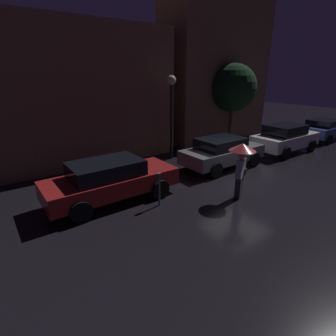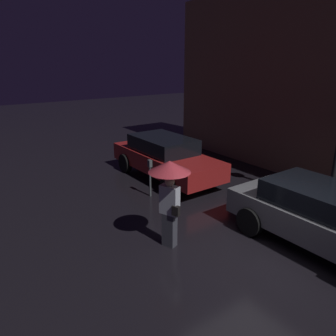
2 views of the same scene
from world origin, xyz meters
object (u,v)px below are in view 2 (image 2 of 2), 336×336
parked_car_grey (322,216)px  parking_meter (150,174)px  parked_car_red (165,157)px  pedestrian_with_umbrella (170,183)px

parked_car_grey → parking_meter: 4.89m
parked_car_red → parking_meter: 1.76m
parked_car_grey → pedestrian_with_umbrella: bearing=-126.7°
parked_car_red → parking_meter: parked_car_red is taller
pedestrian_with_umbrella → parking_meter: 3.01m
parked_car_red → pedestrian_with_umbrella: 4.60m
parked_car_red → parking_meter: bearing=-50.4°
pedestrian_with_umbrella → parking_meter: pedestrian_with_umbrella is taller
parked_car_red → parked_car_grey: bearing=1.6°
parked_car_red → parked_car_grey: 5.77m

